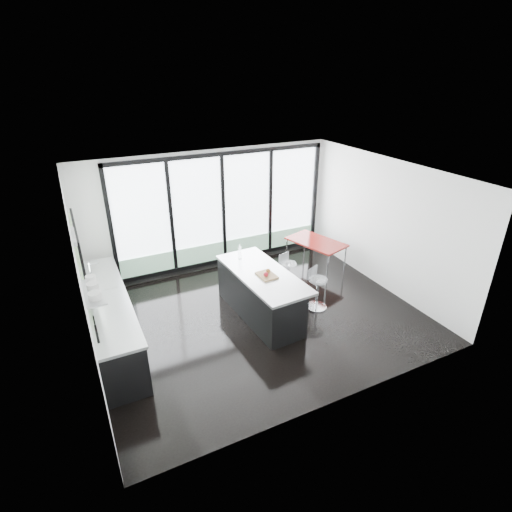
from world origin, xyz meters
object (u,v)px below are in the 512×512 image
island (259,294)px  bar_stool_far (288,276)px  bar_stool_near (317,293)px  red_table (315,255)px

island → bar_stool_far: 1.17m
bar_stool_near → bar_stool_far: bar_stool_near is taller
island → bar_stool_near: island is taller
bar_stool_far → red_table: size_ratio=0.48×
island → bar_stool_far: size_ratio=3.55×
island → bar_stool_far: island is taller
bar_stool_far → red_table: red_table is taller
bar_stool_far → island: bearing=-168.6°
bar_stool_far → bar_stool_near: bearing=-98.8°
red_table → island: bearing=-150.7°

